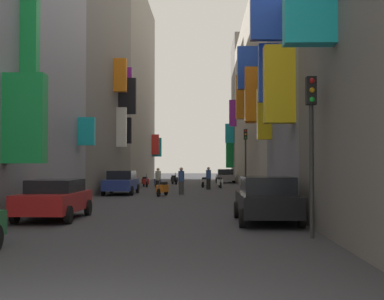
# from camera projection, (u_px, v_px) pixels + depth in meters

# --- Properties ---
(ground_plane) EXTENTS (140.00, 140.00, 0.00)m
(ground_plane) POSITION_uv_depth(u_px,v_px,m) (181.00, 192.00, 35.66)
(ground_plane) COLOR #38383D
(building_left_mid_a) EXTENTS (7.35, 16.74, 19.61)m
(building_left_mid_a) POSITION_uv_depth(u_px,v_px,m) (73.00, 57.00, 36.88)
(building_left_mid_a) COLOR slate
(building_left_mid_a) RESTS_ON ground
(building_left_mid_b) EXTENTS (7.15, 20.92, 21.00)m
(building_left_mid_b) POSITION_uv_depth(u_px,v_px,m) (118.00, 87.00, 55.71)
(building_left_mid_b) COLOR gray
(building_left_mid_b) RESTS_ON ground
(building_right_mid_b) EXTENTS (7.39, 3.79, 19.50)m
(building_right_mid_b) POSITION_uv_depth(u_px,v_px,m) (315.00, 27.00, 28.49)
(building_right_mid_b) COLOR #B2A899
(building_right_mid_b) RESTS_ON ground
(building_right_mid_c) EXTENTS (7.33, 25.69, 14.49)m
(building_right_mid_c) POSITION_uv_depth(u_px,v_px,m) (278.00, 102.00, 43.14)
(building_right_mid_c) COLOR #B2A899
(building_right_mid_c) RESTS_ON ground
(building_right_far) EXTENTS (7.02, 9.63, 16.81)m
(building_right_far) POSITION_uv_depth(u_px,v_px,m) (257.00, 111.00, 60.82)
(building_right_far) COLOR slate
(building_right_far) RESTS_ON ground
(parked_car_black) EXTENTS (2.00, 4.23, 1.54)m
(parked_car_black) POSITION_uv_depth(u_px,v_px,m) (267.00, 199.00, 16.73)
(parked_car_black) COLOR black
(parked_car_black) RESTS_ON ground
(parked_car_blue) EXTENTS (1.94, 4.19, 1.53)m
(parked_car_blue) POSITION_uv_depth(u_px,v_px,m) (121.00, 182.00, 32.52)
(parked_car_blue) COLOR navy
(parked_car_blue) RESTS_ON ground
(parked_car_red) EXTENTS (1.96, 4.13, 1.40)m
(parked_car_red) POSITION_uv_depth(u_px,v_px,m) (55.00, 198.00, 17.81)
(parked_car_red) COLOR #B21E1E
(parked_car_red) RESTS_ON ground
(parked_car_grey) EXTENTS (1.95, 4.18, 1.42)m
(parked_car_grey) POSITION_uv_depth(u_px,v_px,m) (225.00, 176.00, 52.14)
(parked_car_grey) COLOR slate
(parked_car_grey) RESTS_ON ground
(scooter_black) EXTENTS (0.76, 1.74, 1.13)m
(scooter_black) POSITION_uv_depth(u_px,v_px,m) (174.00, 179.00, 48.41)
(scooter_black) COLOR black
(scooter_black) RESTS_ON ground
(scooter_silver) EXTENTS (0.79, 1.78, 1.13)m
(scooter_silver) POSITION_uv_depth(u_px,v_px,m) (206.00, 182.00, 42.02)
(scooter_silver) COLOR #ADADB2
(scooter_silver) RESTS_ON ground
(scooter_blue) EXTENTS (0.74, 1.78, 1.13)m
(scooter_blue) POSITION_uv_depth(u_px,v_px,m) (157.00, 182.00, 42.39)
(scooter_blue) COLOR #2D4CAD
(scooter_blue) RESTS_ON ground
(scooter_orange) EXTENTS (0.70, 1.79, 1.13)m
(scooter_orange) POSITION_uv_depth(u_px,v_px,m) (163.00, 188.00, 30.72)
(scooter_orange) COLOR orange
(scooter_orange) RESTS_ON ground
(scooter_white) EXTENTS (0.50, 1.83, 1.13)m
(scooter_white) POSITION_uv_depth(u_px,v_px,m) (220.00, 182.00, 41.14)
(scooter_white) COLOR silver
(scooter_white) RESTS_ON ground
(scooter_red) EXTENTS (0.75, 1.83, 1.13)m
(scooter_red) POSITION_uv_depth(u_px,v_px,m) (145.00, 181.00, 43.04)
(scooter_red) COLOR red
(scooter_red) RESTS_ON ground
(pedestrian_crossing) EXTENTS (0.47, 0.47, 1.73)m
(pedestrian_crossing) POSITION_uv_depth(u_px,v_px,m) (209.00, 178.00, 38.48)
(pedestrian_crossing) COLOR black
(pedestrian_crossing) RESTS_ON ground
(pedestrian_near_left) EXTENTS (0.41, 0.41, 1.69)m
(pedestrian_near_left) POSITION_uv_depth(u_px,v_px,m) (158.00, 180.00, 34.98)
(pedestrian_near_left) COLOR black
(pedestrian_near_left) RESTS_ON ground
(pedestrian_near_right) EXTENTS (0.53, 0.53, 1.74)m
(pedestrian_near_right) POSITION_uv_depth(u_px,v_px,m) (181.00, 181.00, 32.20)
(pedestrian_near_right) COLOR #3E3E3E
(pedestrian_near_right) RESTS_ON ground
(traffic_light_near_corner) EXTENTS (0.26, 0.34, 4.48)m
(traffic_light_near_corner) POSITION_uv_depth(u_px,v_px,m) (246.00, 149.00, 36.30)
(traffic_light_near_corner) COLOR #2D2D2D
(traffic_light_near_corner) RESTS_ON ground
(traffic_light_far_corner) EXTENTS (0.26, 0.34, 4.28)m
(traffic_light_far_corner) POSITION_uv_depth(u_px,v_px,m) (311.00, 128.00, 13.34)
(traffic_light_far_corner) COLOR #2D2D2D
(traffic_light_far_corner) RESTS_ON ground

